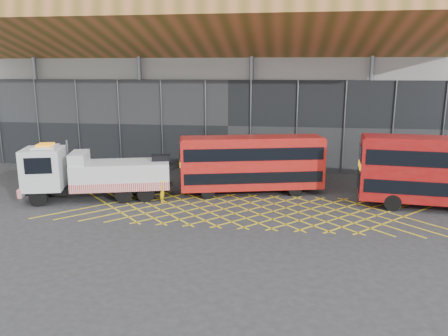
# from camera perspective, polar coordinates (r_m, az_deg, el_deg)

# --- Properties ---
(ground_plane) EXTENTS (120.00, 120.00, 0.00)m
(ground_plane) POSITION_cam_1_polar(r_m,az_deg,el_deg) (29.15, -6.28, -5.07)
(ground_plane) COLOR #27282A
(road_markings) EXTENTS (26.36, 7.16, 0.01)m
(road_markings) POSITION_cam_1_polar(r_m,az_deg,el_deg) (28.39, 3.20, -5.49)
(road_markings) COLOR yellow
(road_markings) RESTS_ON ground_plane
(construction_building) EXTENTS (55.00, 23.97, 18.00)m
(construction_building) POSITION_cam_1_polar(r_m,az_deg,el_deg) (45.56, 1.61, 12.86)
(construction_building) COLOR gray
(construction_building) RESTS_ON ground_plane
(recovery_truck) EXTENTS (11.61, 5.27, 4.06)m
(recovery_truck) POSITION_cam_1_polar(r_m,az_deg,el_deg) (31.53, -16.81, -0.65)
(recovery_truck) COLOR black
(recovery_truck) RESTS_ON ground_plane
(bus_towed) EXTENTS (10.55, 4.75, 4.19)m
(bus_towed) POSITION_cam_1_polar(r_m,az_deg,el_deg) (31.60, 3.61, 0.74)
(bus_towed) COLOR #AD140F
(bus_towed) RESTS_ON ground_plane
(worker) EXTENTS (0.37, 0.56, 1.52)m
(worker) POSITION_cam_1_polar(r_m,az_deg,el_deg) (30.15, -8.05, -3.01)
(worker) COLOR yellow
(worker) RESTS_ON ground_plane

